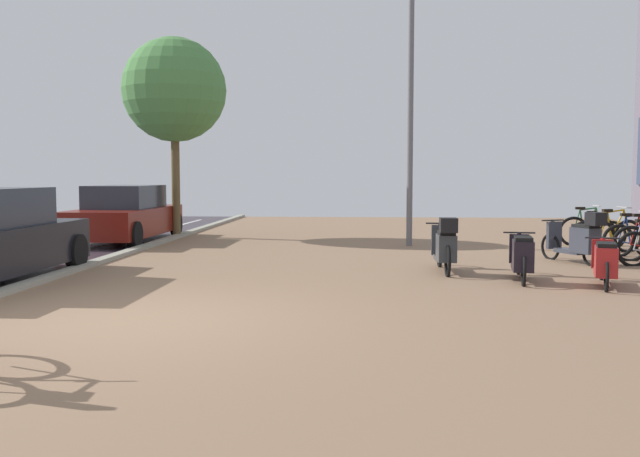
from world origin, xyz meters
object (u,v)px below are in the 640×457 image
street_tree (174,90)px  scooter_extra (579,240)px  scooter_near (605,263)px  lamp_post (411,94)px  parked_car_far (125,215)px  bicycle_rack_05 (634,240)px  bicycle_rack_08 (587,231)px  scooter_far (522,257)px  bicycle_rack_07 (598,234)px  bicycle_rack_06 (614,236)px  scooter_mid (445,247)px

street_tree → scooter_extra: bearing=-29.5°
scooter_near → lamp_post: bearing=113.5°
parked_car_far → lamp_post: bearing=-5.7°
lamp_post → scooter_near: bearing=-66.5°
scooter_extra → parked_car_far: parked_car_far is taller
bicycle_rack_05 → lamp_post: (-4.51, 1.84, 3.22)m
bicycle_rack_08 → scooter_far: bicycle_rack_08 is taller
bicycle_rack_07 → scooter_near: (-1.71, -5.59, 0.04)m
lamp_post → scooter_far: bearing=-75.1°
bicycle_rack_05 → street_tree: size_ratio=0.25×
bicycle_rack_08 → scooter_extra: 3.83m
street_tree → scooter_near: bearing=-42.2°
scooter_far → bicycle_rack_08: bearing=64.5°
bicycle_rack_08 → scooter_far: bearing=-115.5°
bicycle_rack_06 → bicycle_rack_07: bicycle_rack_06 is taller
bicycle_rack_07 → street_tree: bearing=167.3°
scooter_extra → lamp_post: (-3.00, 3.17, 3.10)m
scooter_near → scooter_extra: 2.77m
bicycle_rack_05 → bicycle_rack_08: size_ratio=1.01×
bicycle_rack_06 → bicycle_rack_07: size_ratio=1.10×
bicycle_rack_05 → bicycle_rack_06: size_ratio=0.98×
scooter_mid → scooter_far: 1.42m
bicycle_rack_07 → bicycle_rack_08: 0.76m
bicycle_rack_06 → scooter_extra: scooter_extra is taller
scooter_far → scooter_mid: bearing=141.6°
scooter_near → bicycle_rack_06: bearing=69.6°
bicycle_rack_08 → scooter_extra: scooter_extra is taller
bicycle_rack_06 → parked_car_far: (-11.53, 1.79, 0.30)m
bicycle_rack_08 → scooter_mid: 6.36m
bicycle_rack_06 → lamp_post: size_ratio=0.22×
bicycle_rack_06 → bicycle_rack_08: size_ratio=1.03×
street_tree → scooter_mid: bearing=-45.3°
bicycle_rack_07 → scooter_mid: 5.80m
bicycle_rack_06 → street_tree: 11.61m
bicycle_rack_07 → scooter_mid: scooter_mid is taller
bicycle_rack_05 → scooter_near: size_ratio=0.83×
scooter_far → bicycle_rack_05: bearing=49.7°
lamp_post → bicycle_rack_06: bearing=-13.9°
scooter_near → scooter_far: 1.22m
scooter_near → parked_car_far: size_ratio=0.37×
bicycle_rack_05 → scooter_near: bearing=-115.4°
bicycle_rack_07 → bicycle_rack_08: bicycle_rack_08 is taller
scooter_extra → lamp_post: size_ratio=0.24×
parked_car_far → lamp_post: size_ratio=0.69×
parked_car_far → bicycle_rack_07: bearing=-5.2°
scooter_mid → street_tree: street_tree is taller
scooter_mid → street_tree: size_ratio=0.33×
bicycle_rack_05 → scooter_near: bicycle_rack_05 is taller
bicycle_rack_05 → street_tree: (-10.72, 3.88, 3.61)m
bicycle_rack_06 → scooter_near: 5.16m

